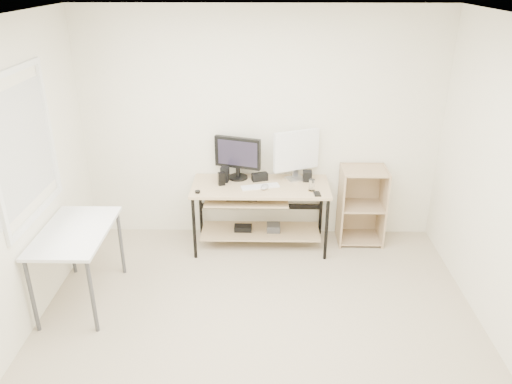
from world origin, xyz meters
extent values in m
cube|color=#B9A98E|center=(0.00, 0.00, -0.01)|extent=(4.00, 4.00, 0.01)
cube|color=white|center=(0.00, 0.00, 2.60)|extent=(4.00, 4.00, 0.01)
cube|color=white|center=(0.00, 2.00, 1.30)|extent=(4.00, 0.01, 2.60)
cube|color=white|center=(-1.98, 0.60, 1.55)|extent=(0.01, 1.00, 1.20)
cube|color=tan|center=(0.00, 1.66, 0.73)|extent=(1.50, 0.65, 0.03)
cube|color=tan|center=(-0.15, 1.60, 0.62)|extent=(0.90, 0.49, 0.02)
cube|color=tan|center=(0.00, 1.71, 0.15)|extent=(1.35, 0.46, 0.02)
cube|color=black|center=(-0.20, 1.60, 0.64)|extent=(0.33, 0.22, 0.01)
cylinder|color=black|center=(0.05, 1.55, 0.64)|extent=(0.14, 0.01, 0.01)
cube|color=#414143|center=(0.15, 1.71, 0.20)|extent=(0.15, 0.15, 0.08)
cube|color=black|center=(-0.20, 1.71, 0.19)|extent=(0.20, 0.12, 0.06)
cylinder|color=black|center=(-0.71, 1.37, 0.36)|extent=(0.04, 0.04, 0.72)
cylinder|color=black|center=(-0.71, 1.94, 0.36)|extent=(0.04, 0.04, 0.72)
cylinder|color=black|center=(0.71, 1.37, 0.36)|extent=(0.04, 0.04, 0.72)
cylinder|color=black|center=(0.71, 1.94, 0.36)|extent=(0.04, 0.04, 0.72)
cube|color=white|center=(-1.68, 0.60, 0.73)|extent=(0.60, 1.00, 0.03)
cylinder|color=#414143|center=(-1.94, 0.14, 0.36)|extent=(0.04, 0.04, 0.72)
cylinder|color=#414143|center=(-1.94, 1.06, 0.36)|extent=(0.04, 0.04, 0.72)
cylinder|color=#414143|center=(-1.42, 0.14, 0.36)|extent=(0.04, 0.04, 0.72)
cylinder|color=#414143|center=(-1.42, 1.06, 0.36)|extent=(0.04, 0.04, 0.72)
cube|color=tan|center=(0.91, 1.78, 0.45)|extent=(0.02, 0.40, 0.90)
cube|color=tan|center=(1.39, 1.78, 0.45)|extent=(0.02, 0.40, 0.90)
cube|color=tan|center=(1.15, 1.97, 0.45)|extent=(0.50, 0.02, 0.90)
cube|color=tan|center=(1.15, 1.78, 0.04)|extent=(0.46, 0.38, 0.02)
cube|color=tan|center=(1.15, 1.78, 0.45)|extent=(0.46, 0.38, 0.02)
cube|color=tan|center=(1.15, 1.78, 0.88)|extent=(0.46, 0.38, 0.02)
cylinder|color=black|center=(-0.26, 1.85, 0.76)|extent=(0.22, 0.22, 0.02)
cylinder|color=black|center=(-0.26, 1.85, 0.83)|extent=(0.05, 0.05, 0.11)
cube|color=black|center=(-0.26, 1.85, 1.06)|extent=(0.52, 0.21, 0.35)
cube|color=black|center=(-0.26, 1.82, 1.06)|extent=(0.43, 0.14, 0.28)
cube|color=silver|center=(0.39, 1.83, 0.76)|extent=(0.19, 0.17, 0.02)
cylinder|color=silver|center=(0.39, 1.83, 0.82)|extent=(0.05, 0.05, 0.11)
cube|color=white|center=(0.39, 1.83, 1.09)|extent=(0.50, 0.26, 0.44)
cube|color=#20548E|center=(0.39, 1.80, 1.09)|extent=(0.41, 0.18, 0.35)
cube|color=white|center=(0.00, 1.60, 0.76)|extent=(0.43, 0.22, 0.01)
ellipsoid|color=#B1B1B7|center=(0.05, 1.57, 0.77)|extent=(0.11, 0.14, 0.04)
cube|color=black|center=(-0.01, 1.79, 0.79)|extent=(0.19, 0.13, 0.09)
cube|color=black|center=(-0.40, 1.75, 0.78)|extent=(0.09, 0.09, 0.07)
cube|color=black|center=(-0.40, 1.75, 0.87)|extent=(0.10, 0.10, 0.10)
cube|color=black|center=(0.52, 1.79, 0.81)|extent=(0.10, 0.10, 0.12)
cube|color=black|center=(-0.43, 1.65, 0.82)|extent=(0.09, 0.07, 0.15)
cylinder|color=black|center=(-0.66, 1.44, 0.76)|extent=(0.07, 0.07, 0.02)
cube|color=black|center=(0.60, 1.43, 0.75)|extent=(0.08, 0.13, 0.01)
cylinder|color=#A4804A|center=(0.55, 1.52, 0.75)|extent=(0.09, 0.09, 0.01)
cylinder|color=white|center=(0.55, 1.52, 0.82)|extent=(0.07, 0.07, 0.12)
camera|label=1|loc=(0.04, -3.34, 2.93)|focal=35.00mm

